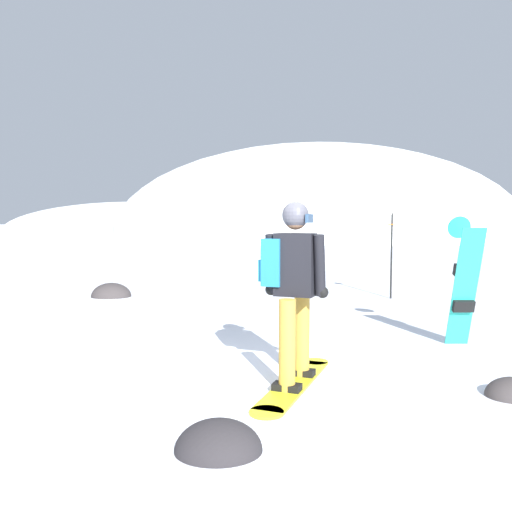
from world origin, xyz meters
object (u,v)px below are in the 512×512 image
object	(u,v)px
piste_marker_near	(392,248)
snowboarder_main	(292,288)
rock_mid	(218,451)
rock_small	(111,297)
spare_snowboard	(464,281)

from	to	relation	value
piste_marker_near	snowboarder_main	bearing A→B (deg)	-114.30
piste_marker_near	rock_mid	bearing A→B (deg)	-114.13
piste_marker_near	rock_mid	size ratio (longest dim) A/B	2.88
rock_mid	rock_small	xyz separation A→B (m)	(-2.57, 6.96, 0.00)
snowboarder_main	rock_small	bearing A→B (deg)	119.68
piste_marker_near	rock_small	world-z (taller)	piste_marker_near
rock_small	piste_marker_near	bearing A→B (deg)	-3.05
spare_snowboard	snowboarder_main	bearing A→B (deg)	-147.68
rock_mid	rock_small	bearing A→B (deg)	110.27
snowboarder_main	piste_marker_near	distance (m)	5.78
snowboarder_main	rock_mid	distance (m)	1.77
spare_snowboard	rock_small	bearing A→B (deg)	142.04
snowboarder_main	rock_small	world-z (taller)	snowboarder_main
piste_marker_near	rock_mid	world-z (taller)	piste_marker_near
snowboarder_main	rock_mid	bearing A→B (deg)	-113.50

